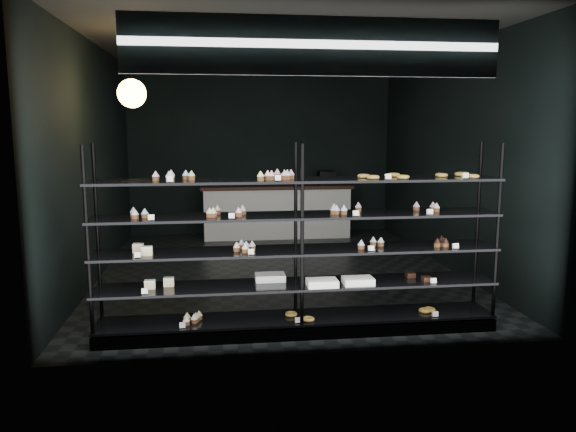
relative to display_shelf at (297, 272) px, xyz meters
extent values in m
cube|color=black|center=(0.09, 2.45, -0.62)|extent=(5.00, 6.00, 0.01)
cube|color=black|center=(0.09, 2.45, 2.57)|extent=(5.00, 6.00, 0.01)
cube|color=black|center=(0.09, 5.45, 0.97)|extent=(5.00, 0.01, 3.20)
cube|color=black|center=(0.09, -0.55, 0.97)|extent=(5.00, 0.01, 3.20)
cube|color=black|center=(-2.41, 2.45, 0.97)|extent=(0.01, 6.00, 3.20)
cube|color=black|center=(2.59, 2.45, 0.97)|extent=(0.01, 6.00, 3.20)
cube|color=black|center=(0.02, 0.00, -0.57)|extent=(4.00, 0.50, 0.12)
cylinder|color=black|center=(-1.95, -0.22, 0.36)|extent=(0.04, 0.04, 1.85)
cylinder|color=black|center=(-1.95, 0.22, 0.36)|extent=(0.04, 0.04, 1.85)
cylinder|color=black|center=(0.02, -0.22, 0.36)|extent=(0.04, 0.04, 1.85)
cylinder|color=black|center=(0.02, 0.22, 0.36)|extent=(0.04, 0.04, 1.85)
cylinder|color=black|center=(1.99, -0.22, 0.36)|extent=(0.04, 0.04, 1.85)
cylinder|color=black|center=(1.99, 0.22, 0.36)|extent=(0.04, 0.04, 1.85)
cube|color=black|center=(0.02, 0.00, -0.48)|extent=(4.00, 0.50, 0.03)
cube|color=black|center=(0.02, 0.00, -0.13)|extent=(4.00, 0.50, 0.02)
cube|color=black|center=(0.02, 0.00, 0.22)|extent=(4.00, 0.50, 0.02)
cube|color=black|center=(0.02, 0.00, 0.57)|extent=(4.00, 0.50, 0.02)
cube|color=black|center=(0.02, 0.00, 0.92)|extent=(4.00, 0.50, 0.02)
cube|color=white|center=(-1.18, -0.18, 0.96)|extent=(0.06, 0.04, 0.06)
cube|color=white|center=(-0.19, -0.18, 0.96)|extent=(0.06, 0.04, 0.06)
cube|color=white|center=(0.89, -0.18, 0.96)|extent=(0.05, 0.04, 0.06)
cube|color=white|center=(1.63, -0.18, 0.96)|extent=(0.06, 0.04, 0.06)
cube|color=white|center=(-1.43, -0.18, 0.61)|extent=(0.06, 0.04, 0.06)
cube|color=white|center=(-0.68, -0.18, 0.61)|extent=(0.05, 0.04, 0.06)
cube|color=white|center=(0.53, -0.18, 0.61)|extent=(0.06, 0.04, 0.06)
cube|color=white|center=(1.33, -0.18, 0.61)|extent=(0.06, 0.04, 0.06)
cube|color=white|center=(-1.51, -0.18, 0.26)|extent=(0.06, 0.04, 0.06)
cube|color=white|center=(-0.48, -0.18, 0.26)|extent=(0.05, 0.04, 0.06)
cube|color=white|center=(0.72, -0.18, 0.26)|extent=(0.05, 0.04, 0.06)
cube|color=white|center=(1.53, -0.18, 0.26)|extent=(0.06, 0.04, 0.06)
cube|color=white|center=(-1.46, -0.18, -0.09)|extent=(0.06, 0.04, 0.06)
cube|color=white|center=(1.34, -0.18, -0.09)|extent=(0.06, 0.04, 0.06)
cube|color=white|center=(-1.12, -0.18, -0.44)|extent=(0.06, 0.04, 0.06)
cube|color=white|center=(0.03, -0.18, -0.44)|extent=(0.05, 0.04, 0.06)
cube|color=white|center=(1.39, -0.18, -0.44)|extent=(0.06, 0.04, 0.06)
cube|color=#0B1B3B|center=(0.09, -0.47, 2.12)|extent=(3.20, 0.04, 0.45)
cube|color=white|center=(0.09, -0.49, 2.12)|extent=(3.30, 0.02, 0.50)
cylinder|color=black|center=(-1.75, 1.55, 2.27)|extent=(0.01, 0.01, 0.56)
sphere|color=#F8B757|center=(-1.75, 1.55, 1.82)|extent=(0.34, 0.34, 0.34)
cube|color=silver|center=(0.33, 4.95, -0.17)|extent=(2.69, 0.60, 0.92)
cube|color=black|center=(0.33, 4.95, 0.32)|extent=(2.80, 0.65, 0.06)
cube|color=black|center=(1.28, 4.95, 0.48)|extent=(0.30, 0.30, 0.25)
camera|label=1|loc=(-0.78, -5.39, 1.45)|focal=35.00mm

